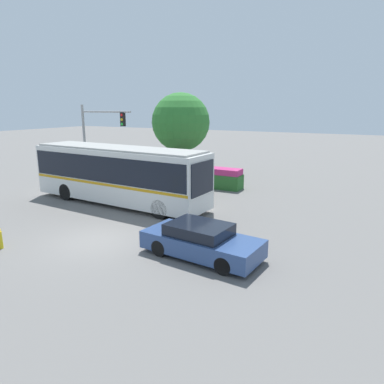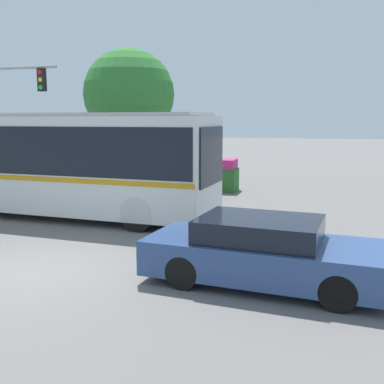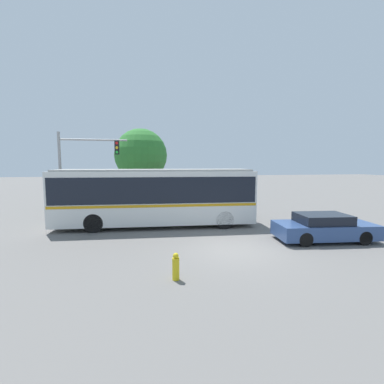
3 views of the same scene
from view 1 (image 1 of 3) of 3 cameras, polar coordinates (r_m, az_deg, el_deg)
name	(u,v)px [view 1 (image 1 of 3)]	position (r m, az deg, el deg)	size (l,w,h in m)	color
ground_plane	(97,240)	(15.39, -15.22, -7.52)	(140.00, 140.00, 0.00)	slate
city_bus	(118,172)	(20.40, -11.99, 3.26)	(11.28, 3.18, 3.28)	silver
sedan_foreground	(201,241)	(13.07, 1.50, -8.00)	(4.64, 2.32, 1.26)	navy
traffic_light_pole	(96,133)	(26.02, -15.43, 9.26)	(4.40, 0.24, 5.65)	gray
flowering_hedge	(199,176)	(24.86, 1.08, 2.62)	(6.39, 1.20, 1.39)	#286028
street_tree_left	(181,122)	(27.64, -1.85, 11.33)	(4.52, 4.52, 6.59)	brown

